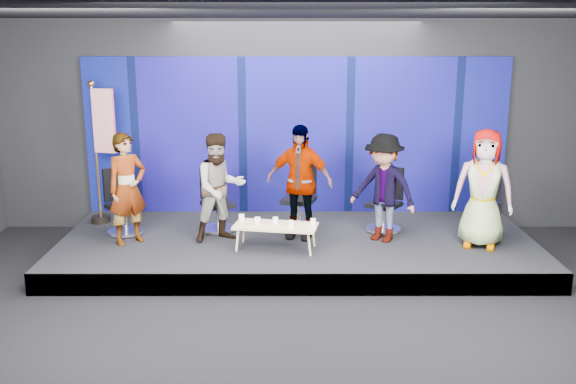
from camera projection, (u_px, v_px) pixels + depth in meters
name	position (u px, v px, depth m)	size (l,w,h in m)	color
ground	(300.00, 332.00, 7.25)	(10.00, 10.00, 0.00)	black
room_walls	(301.00, 118.00, 6.66)	(10.02, 8.02, 3.51)	black
riser	(297.00, 247.00, 9.64)	(7.00, 3.00, 0.30)	black
backdrop	(296.00, 136.00, 10.69)	(7.00, 0.08, 2.60)	#07115C
chair_a	(123.00, 212.00, 9.74)	(0.79, 0.79, 1.00)	silver
panelist_a	(127.00, 189.00, 9.18)	(0.59, 0.39, 1.62)	black
chair_b	(217.00, 210.00, 9.89)	(0.73, 0.73, 0.98)	silver
panelist_b	(220.00, 188.00, 9.30)	(0.77, 0.60, 1.59)	black
chair_c	(300.00, 206.00, 10.03)	(0.74, 0.74, 1.05)	silver
panelist_c	(299.00, 182.00, 9.42)	(1.00, 0.41, 1.70)	black
chair_d	(385.00, 210.00, 9.87)	(0.77, 0.77, 0.98)	silver
panelist_d	(383.00, 188.00, 9.28)	(1.02, 0.59, 1.59)	black
chair_e	(484.00, 214.00, 9.60)	(0.75, 0.75, 1.05)	silver
panelist_e	(484.00, 189.00, 9.02)	(0.83, 0.54, 1.70)	black
coffee_table	(276.00, 227.00, 9.02)	(1.23, 0.70, 0.36)	tan
mug_a	(242.00, 218.00, 9.17)	(0.08, 0.08, 0.10)	white
mug_b	(257.00, 221.00, 9.01)	(0.09, 0.09, 0.10)	white
mug_c	(275.00, 220.00, 9.05)	(0.08, 0.08, 0.09)	white
mug_d	(291.00, 224.00, 8.87)	(0.08, 0.08, 0.10)	white
mug_e	(313.00, 222.00, 8.98)	(0.08, 0.08, 0.09)	white
flag_stand	(102.00, 149.00, 10.03)	(0.51, 0.30, 2.27)	black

